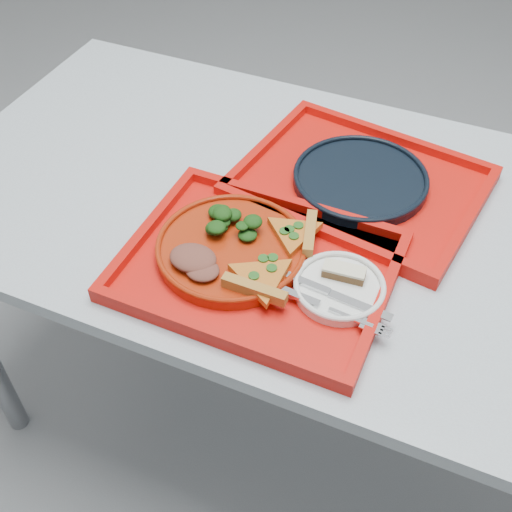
{
  "coord_description": "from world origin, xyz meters",
  "views": [
    {
      "loc": [
        0.22,
        -0.87,
        1.57
      ],
      "look_at": [
        -0.08,
        -0.18,
        0.78
      ],
      "focal_mm": 45.0,
      "sensor_mm": 36.0,
      "label": 1
    }
  ],
  "objects_px": {
    "tray_far": "(359,186)",
    "dinner_plate": "(231,250)",
    "tray_main": "(258,269)",
    "dessert_bar": "(344,272)",
    "navy_plate": "(360,180)"
  },
  "relations": [
    {
      "from": "tray_main",
      "to": "navy_plate",
      "type": "distance_m",
      "value": 0.3
    },
    {
      "from": "tray_far",
      "to": "navy_plate",
      "type": "distance_m",
      "value": 0.01
    },
    {
      "from": "tray_far",
      "to": "dessert_bar",
      "type": "height_order",
      "value": "dessert_bar"
    },
    {
      "from": "tray_main",
      "to": "dessert_bar",
      "type": "xyz_separation_m",
      "value": [
        0.14,
        0.02,
        0.03
      ]
    },
    {
      "from": "dinner_plate",
      "to": "tray_main",
      "type": "bearing_deg",
      "value": -10.3
    },
    {
      "from": "navy_plate",
      "to": "dinner_plate",
      "type": "bearing_deg",
      "value": -119.0
    },
    {
      "from": "tray_main",
      "to": "dinner_plate",
      "type": "xyz_separation_m",
      "value": [
        -0.06,
        0.01,
        0.02
      ]
    },
    {
      "from": "dessert_bar",
      "to": "navy_plate",
      "type": "bearing_deg",
      "value": 95.62
    },
    {
      "from": "tray_far",
      "to": "dessert_bar",
      "type": "bearing_deg",
      "value": -70.74
    },
    {
      "from": "tray_far",
      "to": "dinner_plate",
      "type": "xyz_separation_m",
      "value": [
        -0.15,
        -0.27,
        0.02
      ]
    },
    {
      "from": "tray_main",
      "to": "dessert_bar",
      "type": "relative_size",
      "value": 6.22
    },
    {
      "from": "tray_main",
      "to": "tray_far",
      "type": "relative_size",
      "value": 1.0
    },
    {
      "from": "tray_far",
      "to": "dessert_bar",
      "type": "relative_size",
      "value": 6.22
    },
    {
      "from": "dinner_plate",
      "to": "tray_far",
      "type": "bearing_deg",
      "value": 61.0
    },
    {
      "from": "tray_main",
      "to": "dinner_plate",
      "type": "relative_size",
      "value": 1.73
    }
  ]
}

